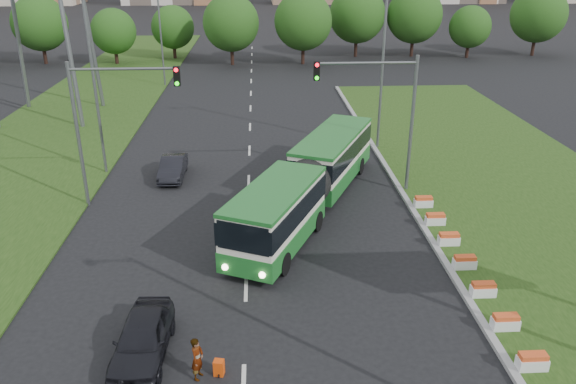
{
  "coord_description": "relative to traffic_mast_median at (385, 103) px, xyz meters",
  "views": [
    {
      "loc": [
        -2.34,
        -20.43,
        13.05
      ],
      "look_at": [
        -0.98,
        4.11,
        2.6
      ],
      "focal_mm": 35.0,
      "sensor_mm": 36.0,
      "label": 1
    }
  ],
  "objects": [
    {
      "name": "ground",
      "position": [
        -4.78,
        -10.0,
        -5.35
      ],
      "size": [
        360.0,
        360.0,
        0.0
      ],
      "primitive_type": "plane",
      "color": "black",
      "rests_on": "ground"
    },
    {
      "name": "grass_median",
      "position": [
        8.22,
        -2.0,
        -5.27
      ],
      "size": [
        14.0,
        60.0,
        0.15
      ],
      "primitive_type": "cube",
      "color": "#1F3F12",
      "rests_on": "ground"
    },
    {
      "name": "median_kerb",
      "position": [
        1.27,
        -2.0,
        -5.26
      ],
      "size": [
        0.3,
        60.0,
        0.18
      ],
      "primitive_type": "cube",
      "color": "#979797",
      "rests_on": "ground"
    },
    {
      "name": "left_verge",
      "position": [
        -22.78,
        15.0,
        -5.3
      ],
      "size": [
        12.0,
        110.0,
        0.1
      ],
      "primitive_type": "cube",
      "color": "#1F3F12",
      "rests_on": "ground"
    },
    {
      "name": "lane_markings",
      "position": [
        -7.78,
        10.0,
        -5.35
      ],
      "size": [
        0.2,
        100.0,
        0.01
      ],
      "primitive_type": null,
      "color": "silver",
      "rests_on": "ground"
    },
    {
      "name": "flower_planters",
      "position": [
        1.92,
        -10.3,
        -4.9
      ],
      "size": [
        1.1,
        15.9,
        0.6
      ],
      "primitive_type": null,
      "color": "white",
      "rests_on": "grass_median"
    },
    {
      "name": "traffic_mast_median",
      "position": [
        0.0,
        0.0,
        0.0
      ],
      "size": [
        5.76,
        0.32,
        8.0
      ],
      "color": "slate",
      "rests_on": "ground"
    },
    {
      "name": "traffic_mast_left",
      "position": [
        -15.16,
        -1.0,
        0.0
      ],
      "size": [
        5.76,
        0.32,
        8.0
      ],
      "color": "slate",
      "rests_on": "ground"
    },
    {
      "name": "street_lamps",
      "position": [
        -7.78,
        0.0,
        0.65
      ],
      "size": [
        36.0,
        60.0,
        12.0
      ],
      "primitive_type": null,
      "color": "slate",
      "rests_on": "ground"
    },
    {
      "name": "tree_line",
      "position": [
        5.22,
        45.0,
        -0.85
      ],
      "size": [
        120.0,
        8.0,
        9.0
      ],
      "primitive_type": null,
      "color": "#245015",
      "rests_on": "ground"
    },
    {
      "name": "articulated_bus",
      "position": [
        -4.69,
        -2.22,
        -3.65
      ],
      "size": [
        2.62,
        16.82,
        2.77
      ],
      "rotation": [
        0.0,
        0.0,
        -0.43
      ],
      "color": "white",
      "rests_on": "ground"
    },
    {
      "name": "car_left_near",
      "position": [
        -11.3,
        -14.22,
        -4.61
      ],
      "size": [
        1.91,
        4.41,
        1.48
      ],
      "primitive_type": "imported",
      "rotation": [
        0.0,
        0.0,
        -0.04
      ],
      "color": "black",
      "rests_on": "ground"
    },
    {
      "name": "car_left_far",
      "position": [
        -12.53,
        2.97,
        -4.68
      ],
      "size": [
        1.46,
        4.07,
        1.34
      ],
      "primitive_type": "imported",
      "rotation": [
        0.0,
        0.0,
        -0.01
      ],
      "color": "black",
      "rests_on": "ground"
    },
    {
      "name": "pedestrian",
      "position": [
        -9.28,
        -15.45,
        -4.57
      ],
      "size": [
        0.54,
        0.66,
        1.56
      ],
      "primitive_type": "imported",
      "rotation": [
        0.0,
        0.0,
        1.24
      ],
      "color": "gray",
      "rests_on": "ground"
    },
    {
      "name": "shopping_trolley",
      "position": [
        -8.6,
        -15.35,
        -5.07
      ],
      "size": [
        0.33,
        0.35,
        0.57
      ],
      "rotation": [
        0.0,
        0.0,
        -0.2
      ],
      "color": "#E5450C",
      "rests_on": "ground"
    }
  ]
}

